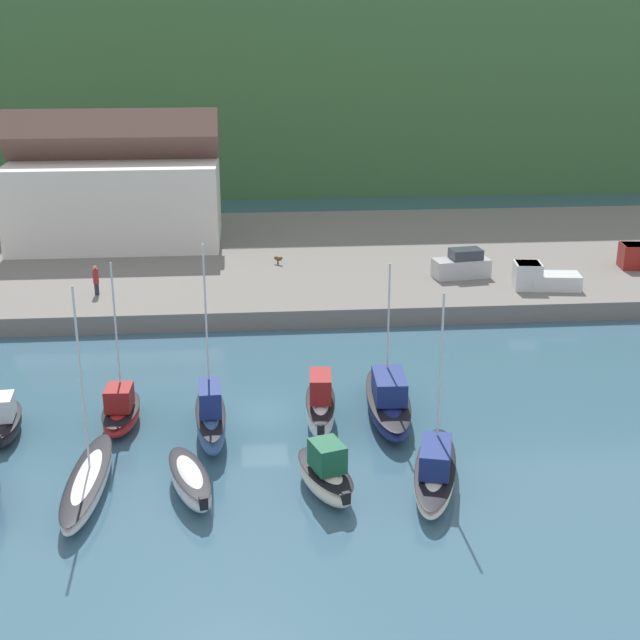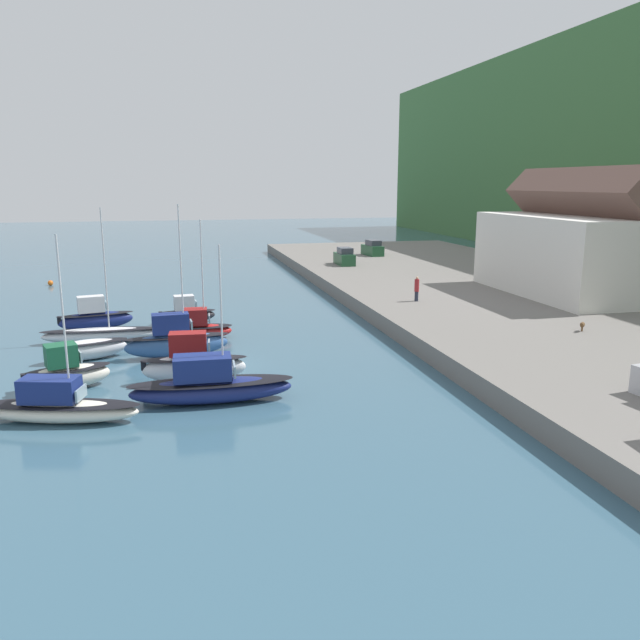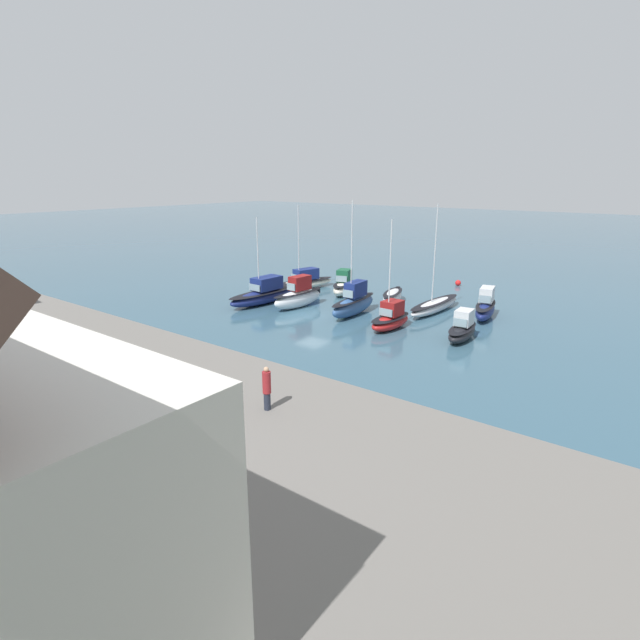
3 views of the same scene
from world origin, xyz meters
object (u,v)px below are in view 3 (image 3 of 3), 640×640
Objects in this scene: moored_boat_9 at (304,282)px; moored_boat_3 at (298,296)px; moored_boat_5 at (485,307)px; person_on_quay at (267,388)px; moored_boat_2 at (354,303)px; moored_boat_8 at (344,286)px; mooring_buoy_1 at (458,283)px; pickup_truck_1 at (3,295)px; moored_boat_7 at (393,297)px; moored_boat_6 at (435,306)px; moored_boat_4 at (265,294)px; moored_boat_0 at (462,329)px; moored_boat_1 at (391,319)px.

moored_boat_3 is at bearing 140.22° from moored_boat_9.
person_on_quay reaches higher than moored_boat_5.
moored_boat_2 is 8.01m from moored_boat_8.
moored_boat_2 reaches higher than mooring_buoy_1.
pickup_truck_1 is at bearing 25.76° from moored_boat_5.
moored_boat_7 is at bearing 157.98° from moored_boat_8.
moored_boat_6 is 1.91× the size of moored_boat_8.
mooring_buoy_1 is at bearing -142.34° from moored_boat_8.
moored_boat_4 is 26.00m from person_on_quay.
mooring_buoy_1 is (-1.72, -11.92, -0.39)m from moored_boat_7.
pickup_truck_1 is (17.93, 25.29, 1.16)m from moored_boat_8.
moored_boat_0 is 0.47× the size of moored_boat_2.
mooring_buoy_1 is (7.17, -11.49, -0.67)m from moored_boat_5.
moored_boat_2 reaches higher than moored_boat_4.
moored_boat_4 reaches higher than moored_boat_7.
moored_boat_6 is (4.33, 0.83, -0.38)m from moored_boat_5.
moored_boat_8 is (10.59, -0.77, 0.35)m from moored_boat_6.
moored_boat_5 is (-15.27, -6.99, -0.12)m from moored_boat_3.
moored_boat_9 reaches higher than moored_boat_3.
moored_boat_9 is at bearing -16.79° from moored_boat_7.
moored_boat_6 is 15.14× the size of mooring_buoy_1.
moored_boat_9 is (20.74, -6.64, -0.03)m from moored_boat_0.
moored_boat_2 is at bearing 136.59° from pickup_truck_1.
moored_boat_0 reaches higher than moored_boat_7.
moored_boat_5 is at bearing -119.85° from moored_boat_1.
moored_boat_2 is 1.85× the size of moored_boat_7.
moored_boat_4 is 1.61× the size of moored_boat_7.
moored_boat_1 is 1.48× the size of moored_boat_5.
mooring_buoy_1 is (-8.10, -18.48, -0.79)m from moored_boat_3.
moored_boat_0 is at bearing 137.52° from moored_boat_8.
moored_boat_8 is 2.35× the size of person_on_quay.
moored_boat_0 is at bearing 125.46° from pickup_truck_1.
moored_boat_3 is 1.22× the size of moored_boat_8.
moored_boat_8 is at bearing -28.97° from moored_boat_0.
moored_boat_1 reaches higher than mooring_buoy_1.
moored_boat_4 reaches higher than person_on_quay.
moored_boat_1 is 9.22m from moored_boat_5.
moored_boat_8 is at bearing -35.22° from moored_boat_1.
moored_boat_1 is 16.73m from moored_boat_9.
moored_boat_6 is at bearing 157.36° from moored_boat_8.
moored_boat_9 is 17.48m from mooring_buoy_1.
mooring_buoy_1 is at bearing -74.40° from moored_boat_6.
moored_boat_6 reaches higher than moored_boat_5.
moored_boat_8 is (15.70, -6.99, 0.13)m from moored_boat_0.
moored_boat_9 is at bearing -53.90° from person_on_quay.
moored_boat_3 is 9.66× the size of mooring_buoy_1.
moored_boat_1 reaches higher than moored_boat_7.
moored_boat_8 is at bearing 56.14° from mooring_buoy_1.
moored_boat_3 is 20.19m from mooring_buoy_1.
moored_boat_7 is 0.60× the size of moored_boat_9.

